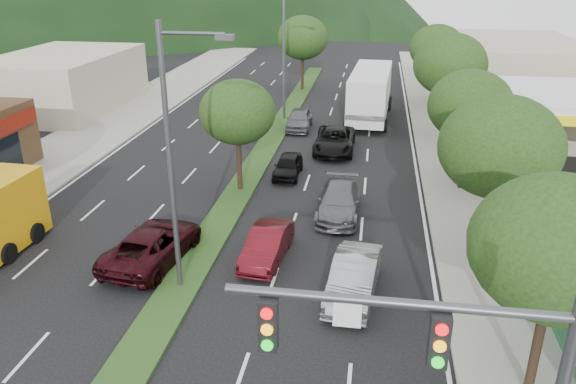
% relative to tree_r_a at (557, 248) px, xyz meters
% --- Properties ---
extents(sidewalk_right, '(5.00, 90.00, 0.15)m').
position_rel_tree_r_a_xyz_m(sidewalk_right, '(0.50, 21.00, -4.75)').
color(sidewalk_right, gray).
rests_on(sidewalk_right, ground).
extents(sidewalk_left, '(6.00, 90.00, 0.15)m').
position_rel_tree_r_a_xyz_m(sidewalk_left, '(-25.00, 21.00, -4.75)').
color(sidewalk_left, gray).
rests_on(sidewalk_left, ground).
extents(median, '(1.60, 56.00, 0.12)m').
position_rel_tree_r_a_xyz_m(median, '(-12.00, 24.00, -4.76)').
color(median, '#203E16').
rests_on(median, ground).
extents(bldg_left_far, '(9.00, 14.00, 4.60)m').
position_rel_tree_r_a_xyz_m(bldg_left_far, '(-31.00, 30.00, -2.52)').
color(bldg_left_far, '#B0A38C').
rests_on(bldg_left_far, ground).
extents(bldg_right_far, '(10.00, 16.00, 5.20)m').
position_rel_tree_r_a_xyz_m(bldg_right_far, '(7.50, 40.00, -2.22)').
color(bldg_right_far, '#B0A38C').
rests_on(bldg_right_far, ground).
extents(tree_r_a, '(4.60, 4.60, 6.63)m').
position_rel_tree_r_a_xyz_m(tree_r_a, '(0.00, 0.00, 0.00)').
color(tree_r_a, black).
rests_on(tree_r_a, sidewalk_right).
extents(tree_r_b, '(4.80, 4.80, 6.94)m').
position_rel_tree_r_a_xyz_m(tree_r_b, '(-0.00, 8.00, 0.22)').
color(tree_r_b, black).
rests_on(tree_r_b, sidewalk_right).
extents(tree_r_c, '(4.40, 4.40, 6.48)m').
position_rel_tree_r_a_xyz_m(tree_r_c, '(0.00, 16.00, -0.07)').
color(tree_r_c, black).
rests_on(tree_r_c, sidewalk_right).
extents(tree_r_d, '(5.00, 5.00, 7.17)m').
position_rel_tree_r_a_xyz_m(tree_r_d, '(0.00, 26.00, 0.36)').
color(tree_r_d, black).
rests_on(tree_r_d, sidewalk_right).
extents(tree_r_e, '(4.60, 4.60, 6.71)m').
position_rel_tree_r_a_xyz_m(tree_r_e, '(0.00, 36.00, 0.07)').
color(tree_r_e, black).
rests_on(tree_r_e, sidewalk_right).
extents(tree_med_near, '(4.00, 4.00, 6.02)m').
position_rel_tree_r_a_xyz_m(tree_med_near, '(-12.00, 14.00, -0.39)').
color(tree_med_near, black).
rests_on(tree_med_near, median).
extents(tree_med_far, '(4.80, 4.80, 6.94)m').
position_rel_tree_r_a_xyz_m(tree_med_far, '(-12.00, 40.00, 0.19)').
color(tree_med_far, black).
rests_on(tree_med_far, median).
extents(streetlight_near, '(2.60, 0.25, 10.00)m').
position_rel_tree_r_a_xyz_m(streetlight_near, '(-11.79, 4.00, 0.76)').
color(streetlight_near, '#47494C').
rests_on(streetlight_near, ground).
extents(streetlight_mid, '(2.60, 0.25, 10.00)m').
position_rel_tree_r_a_xyz_m(streetlight_mid, '(-11.79, 29.00, 0.76)').
color(streetlight_mid, '#47494C').
rests_on(streetlight_mid, ground).
extents(sedan_silver, '(2.11, 4.80, 1.53)m').
position_rel_tree_r_a_xyz_m(sedan_silver, '(-5.32, 4.45, -4.05)').
color(sedan_silver, gray).
rests_on(sedan_silver, ground).
extents(suv_maroon, '(3.24, 5.78, 1.53)m').
position_rel_tree_r_a_xyz_m(suv_maroon, '(-13.78, 5.82, -4.06)').
color(suv_maroon, black).
rests_on(suv_maroon, ground).
extents(car_queue_a, '(1.48, 3.68, 1.26)m').
position_rel_tree_r_a_xyz_m(car_queue_a, '(-9.75, 16.64, -4.19)').
color(car_queue_a, black).
rests_on(car_queue_a, ground).
extents(car_queue_b, '(2.06, 4.99, 1.44)m').
position_rel_tree_r_a_xyz_m(car_queue_b, '(-6.40, 11.64, -4.10)').
color(car_queue_b, '#56565B').
rests_on(car_queue_b, ground).
extents(car_queue_c, '(1.78, 4.25, 1.37)m').
position_rel_tree_r_a_xyz_m(car_queue_c, '(-9.07, 6.64, -4.14)').
color(car_queue_c, '#530D16').
rests_on(car_queue_c, ground).
extents(car_queue_d, '(2.54, 5.50, 1.53)m').
position_rel_tree_r_a_xyz_m(car_queue_d, '(-7.40, 21.64, -4.06)').
color(car_queue_d, black).
rests_on(car_queue_d, ground).
extents(car_queue_e, '(1.91, 4.47, 1.50)m').
position_rel_tree_r_a_xyz_m(car_queue_e, '(-10.45, 26.64, -4.07)').
color(car_queue_e, '#54555A').
rests_on(car_queue_e, ground).
extents(car_queue_f, '(1.87, 4.56, 1.32)m').
position_rel_tree_r_a_xyz_m(car_queue_f, '(-4.84, 34.37, -4.16)').
color(car_queue_f, black).
rests_on(car_queue_f, ground).
extents(motorhome, '(3.64, 10.20, 3.86)m').
position_rel_tree_r_a_xyz_m(motorhome, '(-5.33, 30.41, -2.76)').
color(motorhome, silver).
rests_on(motorhome, ground).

